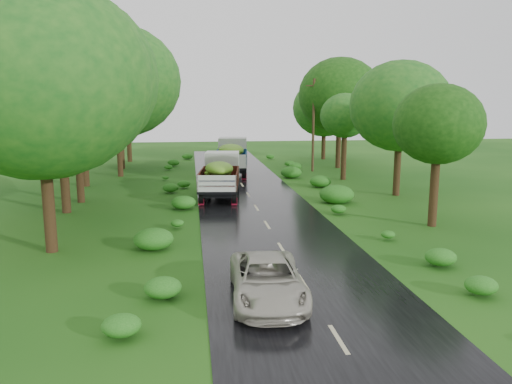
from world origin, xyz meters
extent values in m
plane|color=#14440E|center=(0.00, 0.00, 0.00)|extent=(120.00, 120.00, 0.00)
cube|color=black|center=(0.00, 5.00, 0.01)|extent=(6.50, 80.00, 0.02)
cube|color=#BFB78C|center=(0.00, -4.00, 0.02)|extent=(0.12, 1.60, 0.00)
cube|color=#BFB78C|center=(0.00, 0.00, 0.02)|extent=(0.12, 1.60, 0.00)
cube|color=#BFB78C|center=(0.00, 4.00, 0.02)|extent=(0.12, 1.60, 0.00)
cube|color=#BFB78C|center=(0.00, 8.00, 0.02)|extent=(0.12, 1.60, 0.00)
cube|color=#BFB78C|center=(0.00, 12.00, 0.02)|extent=(0.12, 1.60, 0.00)
cube|color=#BFB78C|center=(0.00, 16.00, 0.02)|extent=(0.12, 1.60, 0.00)
cube|color=#BFB78C|center=(0.00, 20.00, 0.02)|extent=(0.12, 1.60, 0.00)
cube|color=#BFB78C|center=(0.00, 24.00, 0.02)|extent=(0.12, 1.60, 0.00)
cube|color=#BFB78C|center=(0.00, 28.00, 0.02)|extent=(0.12, 1.60, 0.00)
cube|color=#BFB78C|center=(0.00, 32.00, 0.02)|extent=(0.12, 1.60, 0.00)
cube|color=#BFB78C|center=(0.00, 36.00, 0.02)|extent=(0.12, 1.60, 0.00)
cube|color=#BFB78C|center=(0.00, 40.00, 0.02)|extent=(0.12, 1.60, 0.00)
cube|color=black|center=(-1.82, 15.37, 0.64)|extent=(2.37, 5.71, 0.28)
cylinder|color=black|center=(-2.52, 17.49, 0.49)|extent=(0.40, 1.01, 0.98)
cylinder|color=black|center=(-0.62, 17.26, 0.49)|extent=(0.40, 1.01, 0.98)
cylinder|color=black|center=(-2.92, 14.24, 0.49)|extent=(0.40, 1.01, 0.98)
cylinder|color=black|center=(-1.03, 14.00, 0.49)|extent=(0.40, 1.01, 0.98)
cylinder|color=black|center=(-3.05, 13.24, 0.49)|extent=(0.40, 1.01, 0.98)
cylinder|color=black|center=(-1.15, 13.00, 0.49)|extent=(0.40, 1.01, 0.98)
cube|color=maroon|center=(-3.09, 12.91, 0.28)|extent=(0.34, 0.08, 0.44)
cube|color=maroon|center=(-1.19, 12.67, 0.28)|extent=(0.34, 0.08, 0.44)
cube|color=silver|center=(-1.55, 17.57, 1.71)|extent=(2.39, 2.13, 1.87)
cube|color=black|center=(-1.95, 14.35, 0.86)|extent=(2.77, 4.48, 0.16)
cube|color=#4B170D|center=(-3.03, 14.48, 1.40)|extent=(0.60, 4.21, 0.94)
cube|color=#4B170D|center=(-0.86, 14.21, 1.40)|extent=(0.60, 4.21, 0.94)
cube|color=#4B170D|center=(-1.69, 16.41, 1.40)|extent=(2.26, 0.36, 0.94)
cube|color=silver|center=(-2.21, 12.28, 1.40)|extent=(2.26, 0.36, 0.94)
ellipsoid|color=#417B16|center=(-1.95, 14.35, 1.99)|extent=(2.33, 3.76, 0.98)
cube|color=black|center=(-0.32, 24.98, 0.70)|extent=(2.57, 6.23, 0.30)
cylinder|color=black|center=(-1.09, 27.29, 0.54)|extent=(0.43, 1.10, 1.07)
cylinder|color=black|center=(0.98, 27.04, 0.54)|extent=(0.43, 1.10, 1.07)
cylinder|color=black|center=(-1.52, 23.74, 0.54)|extent=(0.43, 1.10, 1.07)
cylinder|color=black|center=(0.55, 23.49, 0.54)|extent=(0.43, 1.10, 1.07)
cylinder|color=black|center=(-1.66, 22.64, 0.54)|extent=(0.43, 1.10, 1.07)
cylinder|color=black|center=(0.41, 22.39, 0.54)|extent=(0.43, 1.10, 1.07)
cube|color=maroon|center=(-1.70, 22.28, 0.30)|extent=(0.37, 0.09, 0.48)
cube|color=maroon|center=(0.37, 22.03, 0.30)|extent=(0.37, 0.09, 0.48)
cube|color=silver|center=(-0.03, 27.38, 1.87)|extent=(2.60, 2.31, 2.04)
cube|color=black|center=(-0.46, 23.86, 0.94)|extent=(3.01, 4.89, 0.17)
cube|color=navy|center=(-1.64, 24.00, 1.53)|extent=(0.64, 4.60, 1.02)
cube|color=navy|center=(0.72, 23.71, 1.53)|extent=(0.64, 4.60, 1.02)
cube|color=navy|center=(-0.19, 26.11, 1.53)|extent=(2.46, 0.38, 1.02)
cube|color=silver|center=(-0.73, 21.60, 1.53)|extent=(2.46, 0.38, 1.02)
ellipsoid|color=#417B16|center=(-0.46, 23.86, 2.17)|extent=(2.53, 4.10, 1.07)
imported|color=#B5B0A1|center=(-1.41, -1.27, 0.66)|extent=(2.36, 4.72, 1.29)
cylinder|color=#382616|center=(6.76, 26.29, 3.92)|extent=(0.28, 0.28, 7.84)
cube|color=#382616|center=(6.76, 26.29, 7.25)|extent=(1.32, 0.58, 0.10)
cylinder|color=black|center=(-9.24, 4.81, 3.86)|extent=(0.47, 0.47, 7.72)
ellipsoid|color=#11400C|center=(-9.24, 4.81, 6.80)|extent=(4.13, 4.13, 3.72)
cylinder|color=black|center=(-10.38, 12.19, 4.05)|extent=(0.47, 0.47, 8.10)
ellipsoid|color=#11400C|center=(-10.38, 12.19, 7.13)|extent=(4.56, 4.56, 4.10)
cylinder|color=black|center=(-10.20, 15.02, 3.24)|extent=(0.44, 0.44, 6.47)
ellipsoid|color=#11400C|center=(-10.20, 15.02, 5.70)|extent=(3.53, 3.53, 3.18)
cylinder|color=black|center=(-11.08, 20.93, 4.50)|extent=(0.50, 0.50, 9.00)
ellipsoid|color=#11400C|center=(-11.08, 20.93, 7.92)|extent=(4.06, 4.06, 3.66)
cylinder|color=black|center=(-9.27, 25.48, 3.38)|extent=(0.44, 0.44, 6.75)
ellipsoid|color=#11400C|center=(-9.27, 25.48, 5.94)|extent=(3.10, 3.10, 2.79)
cylinder|color=black|center=(-9.75, 30.22, 4.36)|extent=(0.49, 0.49, 8.71)
ellipsoid|color=#11400C|center=(-9.75, 30.22, 7.67)|extent=(4.66, 4.66, 4.19)
cylinder|color=black|center=(-9.72, 35.64, 3.90)|extent=(0.47, 0.47, 7.79)
ellipsoid|color=#11400C|center=(-9.72, 35.64, 6.86)|extent=(3.51, 3.51, 3.15)
cylinder|color=black|center=(7.91, 6.81, 2.79)|extent=(0.41, 0.41, 5.58)
ellipsoid|color=#155719|center=(7.91, 6.81, 4.91)|extent=(2.90, 2.90, 2.61)
cylinder|color=black|center=(9.42, 14.71, 3.22)|extent=(0.43, 0.43, 6.44)
ellipsoid|color=#155719|center=(9.42, 14.71, 5.66)|extent=(3.55, 3.55, 3.19)
cylinder|color=black|center=(8.02, 21.54, 2.78)|extent=(0.41, 0.41, 5.57)
ellipsoid|color=#155719|center=(8.02, 21.54, 4.90)|extent=(2.74, 2.74, 2.47)
cylinder|color=black|center=(9.61, 28.29, 3.69)|extent=(0.46, 0.46, 7.39)
ellipsoid|color=#155719|center=(9.61, 28.29, 6.50)|extent=(3.84, 3.84, 3.46)
cylinder|color=black|center=(10.10, 35.17, 3.01)|extent=(0.42, 0.42, 6.01)
ellipsoid|color=#155719|center=(10.10, 35.17, 5.29)|extent=(3.61, 3.61, 3.25)
camera|label=1|loc=(-3.60, -15.39, 5.95)|focal=35.00mm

